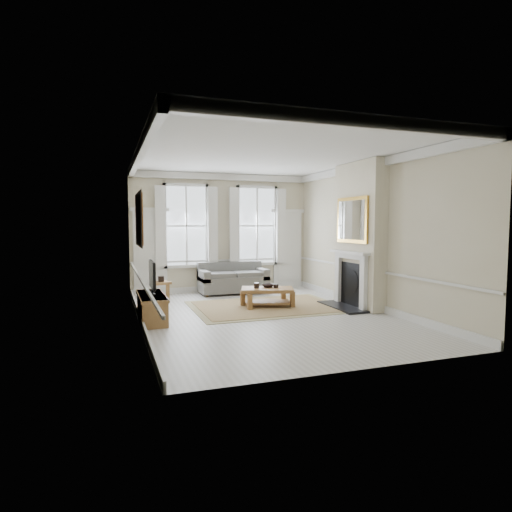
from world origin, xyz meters
name	(u,v)px	position (x,y,z in m)	size (l,w,h in m)	color
floor	(265,316)	(0.00, 0.00, 0.00)	(7.20, 7.20, 0.00)	#B7B5AD
ceiling	(266,155)	(0.00, 0.00, 3.40)	(7.20, 7.20, 0.00)	white
back_wall	(222,233)	(0.00, 3.60, 1.70)	(5.20, 5.20, 0.00)	beige
left_wall	(138,238)	(-2.60, 0.00, 1.70)	(7.20, 7.20, 0.00)	beige
right_wall	(371,235)	(2.60, 0.00, 1.70)	(7.20, 7.20, 0.00)	beige
window_left	(186,226)	(-1.05, 3.55, 1.90)	(1.26, 0.20, 2.20)	#B2BCC6
window_right	(257,226)	(1.05, 3.55, 1.90)	(1.26, 0.20, 2.20)	#B2BCC6
door_left	(150,253)	(-2.05, 3.56, 1.15)	(0.90, 0.08, 2.30)	silver
door_right	(287,250)	(2.05, 3.56, 1.15)	(0.90, 0.08, 2.30)	silver
painting	(139,219)	(-2.56, 0.30, 2.05)	(0.05, 1.66, 1.06)	#BC7720
chimney_breast	(359,235)	(2.43, 0.20, 1.70)	(0.35, 1.70, 3.38)	beige
hearth	(342,307)	(2.00, 0.20, 0.03)	(0.55, 1.50, 0.05)	black
fireplace	(350,276)	(2.20, 0.20, 0.73)	(0.21, 1.45, 1.33)	silver
mirror	(352,220)	(2.21, 0.20, 2.05)	(0.06, 1.26, 1.06)	gold
sofa	(233,280)	(0.17, 3.11, 0.36)	(1.89, 0.92, 0.87)	#60605D
side_table	(161,286)	(-1.90, 2.46, 0.39)	(0.51, 0.51, 0.50)	brown
rug	(267,306)	(0.38, 0.88, 0.01)	(3.50, 2.60, 0.02)	olive
coffee_table	(267,291)	(0.38, 0.88, 0.37)	(1.37, 1.06, 0.45)	brown
ceramic_pot_a	(257,286)	(0.13, 0.93, 0.52)	(0.13, 0.13, 0.13)	black
ceramic_pot_b	(276,286)	(0.58, 0.83, 0.50)	(0.12, 0.12, 0.09)	black
bowl	(268,286)	(0.43, 0.98, 0.49)	(0.29, 0.29, 0.07)	black
tv_stand	(152,308)	(-2.34, 0.32, 0.27)	(0.48, 1.50, 0.54)	brown
tv	(152,275)	(-2.32, 0.32, 0.93)	(0.08, 0.90, 0.68)	black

